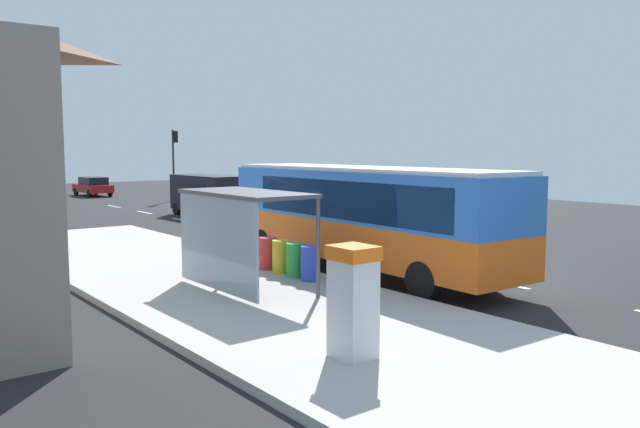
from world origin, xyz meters
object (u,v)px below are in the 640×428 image
(bus_shelter, at_px, (235,215))
(traffic_light_near_side, at_px, (174,154))
(bus, at_px, (362,212))
(sedan_near, at_px, (93,186))
(white_van, at_px, (208,192))
(ticket_machine, at_px, (353,301))
(recycling_bin_blue, at_px, (310,263))
(recycling_bin_green, at_px, (295,260))
(recycling_bin_yellow, at_px, (281,256))
(traffic_light_far_side, at_px, (46,154))
(recycling_bin_red, at_px, (268,253))

(bus_shelter, bearing_deg, traffic_light_near_side, 67.67)
(bus, relative_size, sedan_near, 2.48)
(white_van, relative_size, sedan_near, 1.18)
(ticket_machine, height_order, recycling_bin_blue, ticket_machine)
(recycling_bin_green, relative_size, bus_shelter, 0.24)
(bus, xyz_separation_m, recycling_bin_yellow, (-2.49, 0.70, -1.19))
(recycling_bin_blue, bearing_deg, recycling_bin_yellow, 90.00)
(recycling_bin_blue, xyz_separation_m, bus_shelter, (-2.21, 0.20, 1.44))
(bus, relative_size, traffic_light_far_side, 2.16)
(bus, height_order, white_van, bus)
(white_van, height_order, recycling_bin_red, white_van)
(recycling_bin_yellow, xyz_separation_m, bus_shelter, (-2.21, -1.20, 1.44))
(traffic_light_far_side, bearing_deg, traffic_light_near_side, -5.31)
(sedan_near, distance_m, bus_shelter, 38.43)
(traffic_light_far_side, bearing_deg, ticket_machine, -97.01)
(ticket_machine, relative_size, recycling_bin_blue, 2.04)
(recycling_bin_red, bearing_deg, traffic_light_near_side, 70.31)
(recycling_bin_yellow, height_order, traffic_light_near_side, traffic_light_near_side)
(ticket_machine, bearing_deg, traffic_light_near_side, 69.53)
(bus, distance_m, recycling_bin_blue, 2.84)
(bus_shelter, bearing_deg, recycling_bin_yellow, 28.38)
(recycling_bin_red, xyz_separation_m, bus_shelter, (-2.21, -1.90, 1.44))
(recycling_bin_green, xyz_separation_m, traffic_light_far_side, (1.10, 29.30, 2.75))
(bus, height_order, recycling_bin_yellow, bus)
(sedan_near, distance_m, recycling_bin_blue, 38.17)
(bus, distance_m, recycling_bin_yellow, 2.85)
(recycling_bin_blue, height_order, recycling_bin_green, same)
(ticket_machine, xyz_separation_m, recycling_bin_red, (3.27, 7.64, -0.52))
(traffic_light_near_side, bearing_deg, recycling_bin_yellow, -109.23)
(ticket_machine, distance_m, recycling_bin_red, 8.32)
(white_van, relative_size, recycling_bin_red, 5.53)
(traffic_light_far_side, bearing_deg, recycling_bin_yellow, -92.20)
(traffic_light_near_side, bearing_deg, bus, -104.19)
(sedan_near, bearing_deg, white_van, -90.30)
(sedan_near, relative_size, recycling_bin_yellow, 4.70)
(recycling_bin_green, height_order, recycling_bin_yellow, same)
(recycling_bin_yellow, relative_size, bus_shelter, 0.24)
(recycling_bin_green, relative_size, traffic_light_near_side, 0.18)
(recycling_bin_red, bearing_deg, bus, -29.39)
(sedan_near, relative_size, bus_shelter, 1.12)
(white_van, bearing_deg, bus_shelter, -115.87)
(white_van, distance_m, recycling_bin_red, 17.12)
(white_van, distance_m, recycling_bin_green, 18.42)
(ticket_machine, bearing_deg, bus_shelter, 79.55)
(sedan_near, distance_m, traffic_light_far_side, 9.69)
(recycling_bin_yellow, xyz_separation_m, recycling_bin_red, (0.00, 0.70, 0.00))
(sedan_near, distance_m, recycling_bin_yellow, 36.79)
(white_van, relative_size, traffic_light_near_side, 1.02)
(bus, height_order, traffic_light_near_side, traffic_light_near_side)
(white_van, distance_m, ticket_machine, 25.41)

